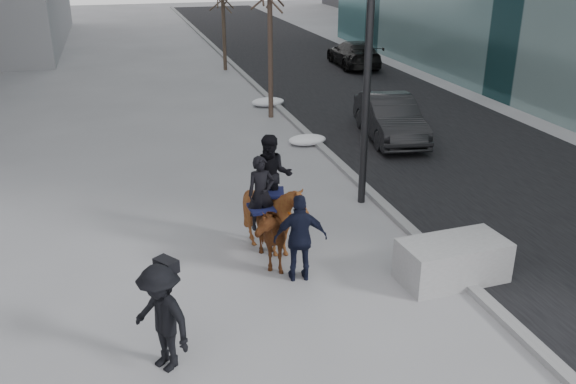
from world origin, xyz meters
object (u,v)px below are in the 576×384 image
object	(u,v)px
car_near	(390,118)
mounted_left	(263,225)
planter	(453,261)
mounted_right	(274,208)

from	to	relation	value
car_near	mounted_left	size ratio (longest dim) A/B	1.95
planter	mounted_right	xyz separation A→B (m)	(-3.02, 2.04, 0.61)
mounted_left	mounted_right	xyz separation A→B (m)	(0.32, 0.37, 0.19)
planter	mounted_right	distance (m)	3.70
planter	car_near	xyz separation A→B (m)	(2.69, 8.75, 0.31)
mounted_right	mounted_left	bearing A→B (deg)	-130.50
car_near	mounted_left	world-z (taller)	mounted_left
mounted_left	mounted_right	size ratio (longest dim) A/B	0.88
car_near	mounted_right	xyz separation A→B (m)	(-5.70, -6.71, 0.30)
planter	mounted_left	xyz separation A→B (m)	(-3.34, 1.67, 0.42)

